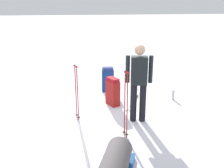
{
  "coord_description": "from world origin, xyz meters",
  "views": [
    {
      "loc": [
        -5.67,
        0.75,
        2.57
      ],
      "look_at": [
        0.0,
        0.0,
        0.7
      ],
      "focal_mm": 41.71,
      "sensor_mm": 36.0,
      "label": 1
    }
  ],
  "objects": [
    {
      "name": "skier_standing",
      "position": [
        -0.54,
        -0.5,
        0.95
      ],
      "size": [
        0.28,
        0.56,
        1.7
      ],
      "color": "black",
      "rests_on": "ground_plane"
    },
    {
      "name": "ground_plane",
      "position": [
        0.0,
        0.0,
        0.0
      ],
      "size": [
        80.0,
        80.0,
        0.0
      ],
      "primitive_type": "plane",
      "color": "white"
    },
    {
      "name": "backpack_large_dark",
      "position": [
        0.43,
        -0.08,
        0.35
      ],
      "size": [
        0.43,
        0.34,
        0.72
      ],
      "color": "maroon",
      "rests_on": "ground_plane"
    },
    {
      "name": "ski_poles_planted_far",
      "position": [
        -1.19,
        -0.11,
        0.74
      ],
      "size": [
        0.17,
        0.1,
        1.33
      ],
      "color": "maroon",
      "rests_on": "ground_plane"
    },
    {
      "name": "backpack_bright",
      "position": [
        1.47,
        -0.07,
        0.35
      ],
      "size": [
        0.23,
        0.34,
        0.72
      ],
      "color": "navy",
      "rests_on": "ground_plane"
    },
    {
      "name": "thermos_bottle",
      "position": [
        0.59,
        -1.73,
        0.13
      ],
      "size": [
        0.07,
        0.07,
        0.26
      ],
      "primitive_type": "cylinder",
      "color": "#B6B8C9",
      "rests_on": "ground_plane"
    },
    {
      "name": "ski_poles_planted_near",
      "position": [
        -0.27,
        0.81,
        0.69
      ],
      "size": [
        0.2,
        0.11,
        1.24
      ],
      "color": "maroon",
      "rests_on": "ground_plane"
    },
    {
      "name": "ski_pair_near",
      "position": [
        0.88,
        -0.75,
        0.01
      ],
      "size": [
        1.86,
        0.87,
        0.05
      ],
      "color": "silver",
      "rests_on": "ground_plane"
    },
    {
      "name": "gear_sled",
      "position": [
        -2.48,
        0.29,
        0.22
      ],
      "size": [
        1.37,
        0.85,
        0.49
      ],
      "color": "navy",
      "rests_on": "ground_plane"
    }
  ]
}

